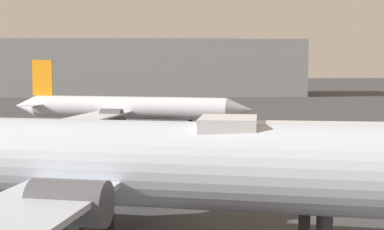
# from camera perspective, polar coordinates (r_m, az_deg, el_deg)

# --- Properties ---
(airplane_at_gate) EXTENTS (33.33, 22.35, 11.62)m
(airplane_at_gate) POSITION_cam_1_polar(r_m,az_deg,el_deg) (24.15, -8.26, -4.97)
(airplane_at_gate) COLOR #B2BCCC
(airplane_at_gate) RESTS_ON ground_plane
(airplane_distant) EXTENTS (28.83, 22.54, 8.70)m
(airplane_distant) POSITION_cam_1_polar(r_m,az_deg,el_deg) (64.03, -6.99, 0.77)
(airplane_distant) COLOR silver
(airplane_distant) RESTS_ON ground_plane
(terminal_building) EXTENTS (89.21, 25.19, 14.39)m
(terminal_building) POSITION_cam_1_polar(r_m,az_deg,el_deg) (145.46, -6.49, 4.98)
(terminal_building) COLOR #999EA3
(terminal_building) RESTS_ON ground_plane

